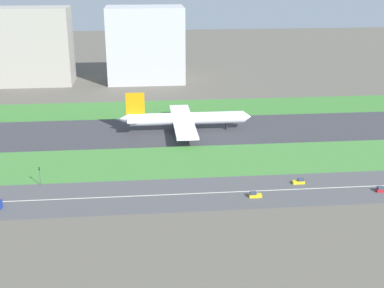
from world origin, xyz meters
The scene contains 14 objects.
ground_plane centered at (0.00, 0.00, 0.00)m, with size 800.00×800.00×0.00m, color #5B564C.
runway centered at (0.00, 0.00, 0.05)m, with size 280.00×46.00×0.10m, color #38383D.
grass_median_north centered at (0.00, 41.00, 0.05)m, with size 280.00×36.00×0.10m, color #3D7A33.
grass_median_south centered at (0.00, -41.00, 0.05)m, with size 280.00×36.00×0.10m, color #427F38.
highway centered at (0.00, -73.00, 0.05)m, with size 280.00×28.00×0.10m, color #4C4C4F.
highway_centerline centered at (0.00, -73.00, 0.11)m, with size 266.00×0.50×0.01m, color silver.
airliner centered at (0.21, 0.00, 6.23)m, with size 65.00×56.00×19.70m.
car_3 centered at (38.10, -68.00, 0.92)m, with size 4.40×1.80×2.00m.
car_2 centered at (65.83, -78.00, 0.92)m, with size 4.40×1.80×2.00m.
car_0 centered at (18.96, -78.00, 0.92)m, with size 4.40×1.80×2.00m.
traffic_light centered at (-58.34, -60.01, 4.29)m, with size 0.36×0.50×7.20m.
terminal_building centered at (-90.00, 114.00, 25.47)m, with size 47.39×27.69×50.94m, color #9E998E.
hangar_building centered at (-16.26, 114.00, 25.38)m, with size 51.99×32.01×50.77m, color #B2B2B7.
fuel_tank_west centered at (-3.57, 159.00, 7.37)m, with size 25.34×25.34×14.74m, color silver.
Camera 1 is at (-19.28, -239.17, 78.59)m, focal length 47.83 mm.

